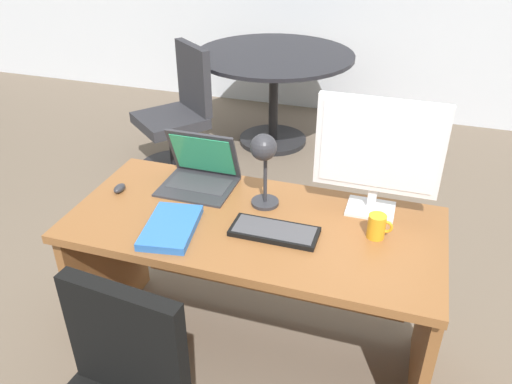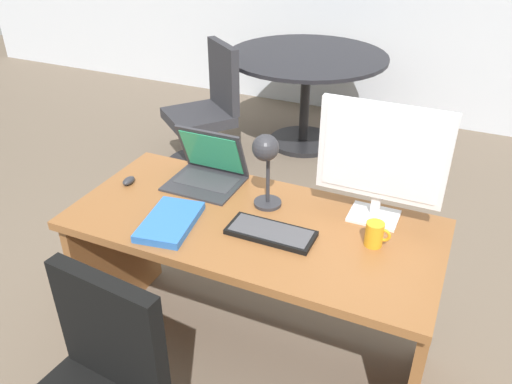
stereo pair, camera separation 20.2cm
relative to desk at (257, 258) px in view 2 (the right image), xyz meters
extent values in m
plane|color=#6B5B4C|center=(0.00, 1.45, -0.53)|extent=(12.00, 12.00, 0.00)
cube|color=brown|center=(0.00, -0.05, 0.21)|extent=(1.53, 0.71, 0.04)
cube|color=brown|center=(-0.75, -0.05, -0.17)|extent=(0.04, 0.62, 0.72)
cube|color=brown|center=(0.75, -0.05, -0.17)|extent=(0.04, 0.62, 0.72)
cube|color=brown|center=(0.00, 0.22, -0.14)|extent=(1.35, 0.02, 0.50)
cube|color=silver|center=(0.45, 0.19, 0.23)|extent=(0.20, 0.16, 0.01)
cube|color=silver|center=(0.45, 0.20, 0.28)|extent=(0.04, 0.02, 0.09)
cube|color=silver|center=(0.45, 0.19, 0.53)|extent=(0.51, 0.04, 0.39)
cube|color=white|center=(0.45, 0.17, 0.53)|extent=(0.45, 0.00, 0.35)
cube|color=#2D2D33|center=(-0.33, 0.14, 0.23)|extent=(0.33, 0.27, 0.01)
cube|color=#38383D|center=(-0.33, 0.16, 0.23)|extent=(0.28, 0.15, 0.00)
cube|color=#2D2D33|center=(-0.33, 0.23, 0.35)|extent=(0.33, 0.11, 0.25)
cube|color=#2D9966|center=(-0.33, 0.22, 0.35)|extent=(0.29, 0.08, 0.20)
cube|color=black|center=(0.11, -0.11, 0.23)|extent=(0.35, 0.15, 0.02)
cube|color=#47474C|center=(0.11, -0.11, 0.24)|extent=(0.32, 0.13, 0.00)
ellipsoid|color=#2D2D33|center=(-0.65, 0.00, 0.24)|extent=(0.04, 0.07, 0.03)
cylinder|color=#2D2D33|center=(0.01, 0.10, 0.23)|extent=(0.12, 0.12, 0.01)
cylinder|color=#2D2D33|center=(0.01, 0.10, 0.35)|extent=(0.02, 0.02, 0.23)
sphere|color=#2D2D33|center=(0.01, 0.07, 0.51)|extent=(0.11, 0.11, 0.11)
cube|color=blue|center=(-0.29, -0.21, 0.24)|extent=(0.24, 0.34, 0.03)
cylinder|color=orange|center=(0.49, 0.00, 0.27)|extent=(0.07, 0.07, 0.10)
torus|color=orange|center=(0.53, 0.00, 0.28)|extent=(0.06, 0.01, 0.06)
cube|color=black|center=(-0.22, -0.71, 0.13)|extent=(0.44, 0.10, 0.45)
cylinder|color=black|center=(-0.57, 2.25, -0.51)|extent=(0.58, 0.58, 0.04)
cylinder|color=black|center=(-0.57, 2.25, -0.13)|extent=(0.08, 0.08, 0.71)
cylinder|color=black|center=(-0.57, 2.25, 0.24)|extent=(1.29, 1.29, 0.03)
cylinder|color=black|center=(-1.17, 1.52, -0.51)|extent=(0.56, 0.56, 0.04)
cylinder|color=black|center=(-1.17, 1.52, -0.32)|extent=(0.05, 0.05, 0.34)
cube|color=#2D2D33|center=(-1.17, 1.52, -0.11)|extent=(0.65, 0.65, 0.08)
cube|color=#2D2D33|center=(-1.03, 1.69, 0.18)|extent=(0.38, 0.32, 0.50)
camera|label=1|loc=(0.55, -1.72, 1.42)|focal=36.18mm
camera|label=2|loc=(0.74, -1.65, 1.42)|focal=36.18mm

